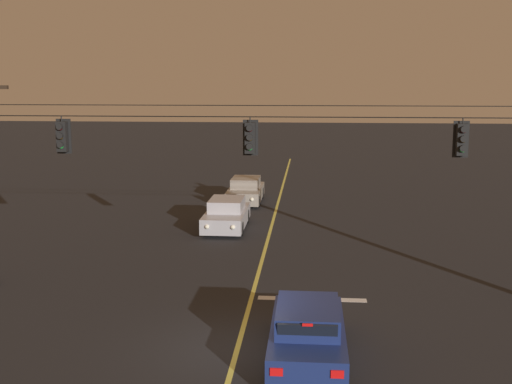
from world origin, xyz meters
TOP-DOWN VIEW (x-y plane):
  - ground_plane at (0.00, 0.00)m, footprint 180.00×180.00m
  - lane_centre_stripe at (0.00, 10.61)m, footprint 0.14×60.00m
  - stop_bar_paint at (1.90, 4.01)m, footprint 3.40×0.36m
  - signal_span_assembly at (0.00, 4.61)m, footprint 19.29×0.32m
  - traffic_light_leftmost at (-6.14, 4.59)m, footprint 0.48×0.41m
  - traffic_light_left_inner at (-0.10, 4.59)m, footprint 0.48×0.41m
  - traffic_light_centre at (6.36, 4.59)m, footprint 0.48×0.41m
  - car_waiting_near_lane at (1.78, -0.34)m, footprint 1.80×4.33m
  - car_oncoming_lead at (-2.04, 13.48)m, footprint 1.80×4.42m
  - car_oncoming_trailing at (-1.83, 20.03)m, footprint 1.80×4.42m

SIDE VIEW (x-z plane):
  - ground_plane at x=0.00m, z-range 0.00..0.00m
  - lane_centre_stripe at x=0.00m, z-range 0.00..0.01m
  - stop_bar_paint at x=1.90m, z-range 0.00..0.01m
  - car_oncoming_lead at x=-2.04m, z-range -0.05..1.34m
  - car_oncoming_trailing at x=-1.83m, z-range -0.05..1.34m
  - car_waiting_near_lane at x=1.78m, z-range -0.05..1.34m
  - signal_span_assembly at x=0.00m, z-range 0.15..7.20m
  - traffic_light_leftmost at x=-6.14m, z-range 4.38..5.60m
  - traffic_light_left_inner at x=-0.10m, z-range 4.38..5.60m
  - traffic_light_centre at x=6.36m, z-range 4.38..5.60m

